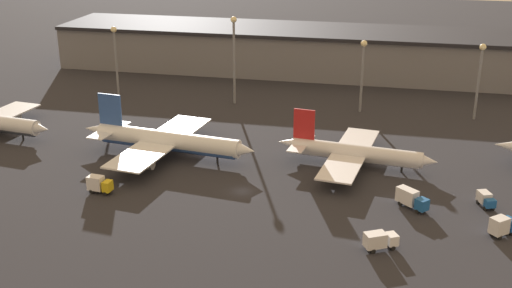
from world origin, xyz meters
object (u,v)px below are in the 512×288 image
at_px(service_vehicle_2, 99,184).
at_px(service_vehicle_4, 486,199).
at_px(airplane_2, 354,153).
at_px(service_vehicle_5, 502,226).
at_px(service_vehicle_3, 411,198).
at_px(service_vehicle_1, 380,240).
at_px(airplane_1, 166,141).

height_order(service_vehicle_2, service_vehicle_4, service_vehicle_2).
xyz_separation_m(airplane_2, service_vehicle_5, (28.70, -27.25, -1.16)).
bearing_deg(service_vehicle_5, service_vehicle_3, 110.86).
distance_m(service_vehicle_1, service_vehicle_3, 18.60).
xyz_separation_m(airplane_2, service_vehicle_2, (-50.40, -26.12, -1.23)).
relative_size(airplane_1, airplane_2, 1.21).
distance_m(service_vehicle_3, service_vehicle_4, 14.96).
relative_size(service_vehicle_4, service_vehicle_5, 0.95).
distance_m(airplane_1, airplane_2, 44.06).
xyz_separation_m(service_vehicle_1, service_vehicle_4, (19.84, 21.61, -0.23)).
relative_size(service_vehicle_1, service_vehicle_5, 1.21).
bearing_deg(airplane_2, service_vehicle_3, -49.42).
relative_size(airplane_2, service_vehicle_3, 5.54).
bearing_deg(service_vehicle_1, airplane_2, 72.10).
xyz_separation_m(service_vehicle_3, service_vehicle_5, (15.97, -7.99, -0.00)).
xyz_separation_m(service_vehicle_4, service_vehicle_5, (1.52, -11.79, 0.43)).
bearing_deg(service_vehicle_1, airplane_1, 117.68).
height_order(airplane_1, service_vehicle_4, airplane_1).
bearing_deg(airplane_1, service_vehicle_5, -10.97).
bearing_deg(service_vehicle_3, service_vehicle_1, -65.50).
bearing_deg(service_vehicle_5, airplane_1, 119.31).
xyz_separation_m(service_vehicle_2, service_vehicle_5, (79.10, -1.13, 0.07)).
bearing_deg(service_vehicle_2, airplane_2, 33.38).
bearing_deg(service_vehicle_4, airplane_2, -141.78).
relative_size(service_vehicle_1, service_vehicle_3, 0.95).
relative_size(airplane_2, service_vehicle_5, 7.06).
bearing_deg(service_vehicle_3, service_vehicle_4, 56.07).
bearing_deg(service_vehicle_2, service_vehicle_1, -4.74).
bearing_deg(service_vehicle_2, airplane_1, 79.98).
distance_m(airplane_1, service_vehicle_2, 23.60).
bearing_deg(service_vehicle_3, service_vehicle_5, 14.76).
xyz_separation_m(airplane_1, service_vehicle_1, (51.26, -33.56, -2.00)).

